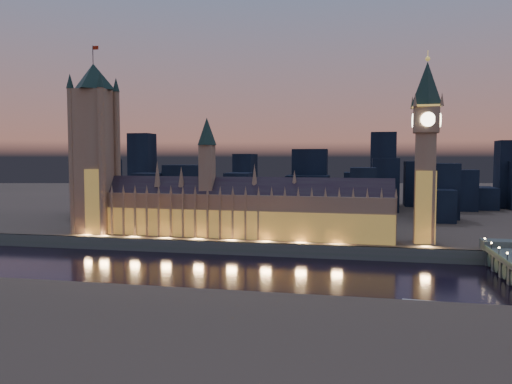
% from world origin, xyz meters
% --- Properties ---
extents(ground_plane, '(2000.00, 2000.00, 0.00)m').
position_xyz_m(ground_plane, '(0.00, 0.00, 0.00)').
color(ground_plane, black).
rests_on(ground_plane, ground).
extents(north_bank, '(2000.00, 960.00, 8.00)m').
position_xyz_m(north_bank, '(0.00, 520.00, 4.00)').
color(north_bank, '#3E382C').
rests_on(north_bank, ground).
extents(embankment_wall, '(2000.00, 2.50, 8.00)m').
position_xyz_m(embankment_wall, '(0.00, 41.00, 4.00)').
color(embankment_wall, '#455848').
rests_on(embankment_wall, ground).
extents(palace_of_westminster, '(202.00, 27.64, 78.00)m').
position_xyz_m(palace_of_westminster, '(-10.32, 61.75, 26.37)').
color(palace_of_westminster, '#996D51').
rests_on(palace_of_westminster, north_bank).
extents(victoria_tower, '(31.68, 31.68, 127.85)m').
position_xyz_m(victoria_tower, '(-110.00, 61.93, 71.57)').
color(victoria_tower, '#996D51').
rests_on(victoria_tower, north_bank).
extents(elizabeth_tower, '(18.00, 18.00, 115.46)m').
position_xyz_m(elizabeth_tower, '(108.00, 61.93, 72.49)').
color(elizabeth_tower, '#996D51').
rests_on(elizabeth_tower, north_bank).
extents(river_boat, '(49.67, 15.31, 4.50)m').
position_xyz_m(river_boat, '(98.69, -58.00, 1.56)').
color(river_boat, '#455848').
rests_on(river_boat, ground).
extents(city_backdrop, '(469.33, 215.63, 79.94)m').
position_xyz_m(city_backdrop, '(35.49, 245.43, 31.55)').
color(city_backdrop, black).
rests_on(city_backdrop, north_bank).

